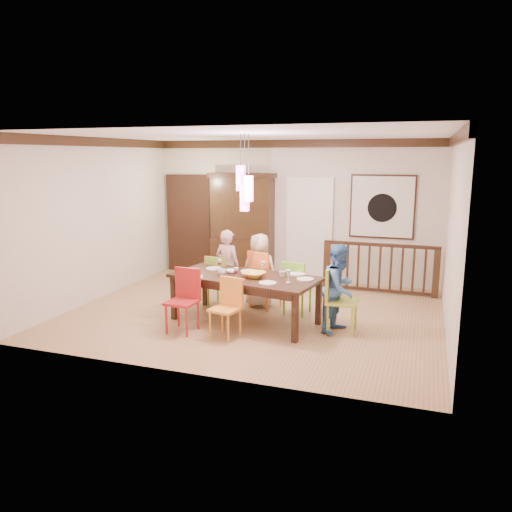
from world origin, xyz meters
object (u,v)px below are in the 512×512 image
(chair_end_right, at_px, (343,296))
(person_end_right, at_px, (340,288))
(person_far_mid, at_px, (259,270))
(china_hutch, at_px, (242,226))
(balustrade, at_px, (380,267))
(person_far_left, at_px, (228,267))
(dining_table, at_px, (245,280))
(chair_far_left, at_px, (221,277))

(chair_end_right, distance_m, person_end_right, 0.12)
(person_end_right, bearing_deg, person_far_mid, 79.22)
(china_hutch, bearing_deg, balustrade, -6.77)
(person_far_mid, xyz_separation_m, person_end_right, (1.52, -0.82, 0.02))
(china_hutch, xyz_separation_m, person_far_mid, (1.02, -1.91, -0.48))
(person_far_left, bearing_deg, person_far_mid, -162.36)
(dining_table, distance_m, person_far_mid, 0.87)
(person_far_mid, bearing_deg, person_end_right, 155.47)
(balustrade, distance_m, person_end_right, 2.41)
(balustrade, bearing_deg, person_far_left, -145.85)
(dining_table, height_order, person_far_mid, person_far_mid)
(chair_end_right, relative_size, person_far_left, 0.73)
(dining_table, relative_size, balustrade, 1.13)
(chair_end_right, height_order, person_far_left, person_far_left)
(chair_end_right, xyz_separation_m, balustrade, (0.32, 2.41, -0.06))
(chair_end_right, relative_size, person_far_mid, 0.76)
(person_far_left, distance_m, person_far_mid, 0.57)
(person_end_right, bearing_deg, dining_table, 109.43)
(chair_far_left, relative_size, person_end_right, 0.67)
(dining_table, height_order, balustrade, balustrade)
(balustrade, height_order, person_far_mid, person_far_mid)
(china_hutch, xyz_separation_m, person_far_left, (0.45, -1.96, -0.45))
(person_far_mid, bearing_deg, chair_far_left, 17.28)
(china_hutch, bearing_deg, person_end_right, -46.96)
(person_far_mid, bearing_deg, chair_end_right, 155.44)
(person_end_right, bearing_deg, balustrade, 8.64)
(china_hutch, bearing_deg, person_far_left, -77.03)
(person_far_mid, bearing_deg, dining_table, 97.30)
(china_hutch, distance_m, person_end_right, 3.76)
(dining_table, distance_m, chair_far_left, 1.02)
(chair_end_right, bearing_deg, balustrade, -6.40)
(dining_table, relative_size, person_far_left, 1.82)
(china_hutch, height_order, balustrade, china_hutch)
(person_far_left, xyz_separation_m, person_far_mid, (0.57, 0.05, -0.02))
(chair_far_left, distance_m, person_far_left, 0.21)
(dining_table, height_order, chair_far_left, chair_far_left)
(china_hutch, bearing_deg, chair_end_right, -46.68)
(chair_end_right, xyz_separation_m, china_hutch, (-2.60, 2.75, 0.56))
(person_far_left, bearing_deg, chair_end_right, 172.17)
(balustrade, xyz_separation_m, person_far_left, (-2.46, -1.61, 0.16))
(person_far_left, bearing_deg, chair_far_left, 63.05)
(chair_far_left, bearing_deg, china_hutch, -72.04)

